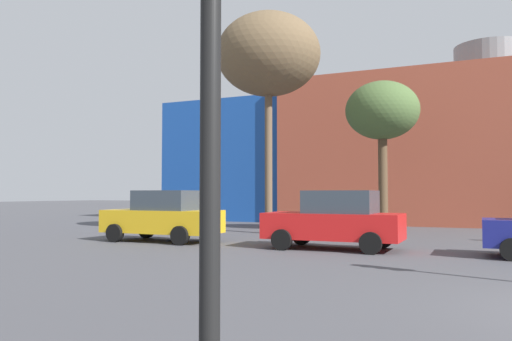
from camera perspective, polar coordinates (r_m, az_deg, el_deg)
building_backdrop at (r=33.27m, az=24.96°, el=1.88°), size 40.41×10.53×10.62m
parked_car_0 at (r=18.91m, az=-10.35°, el=-5.06°), size 4.30×2.11×1.86m
parked_car_1 at (r=16.17m, az=8.88°, el=-5.53°), size 4.25×2.08×1.84m
bare_tree_0 at (r=23.17m, az=1.41°, el=12.81°), size 4.63×4.63×9.81m
bare_tree_2 at (r=23.25m, az=14.02°, el=6.39°), size 3.24×3.24×6.74m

